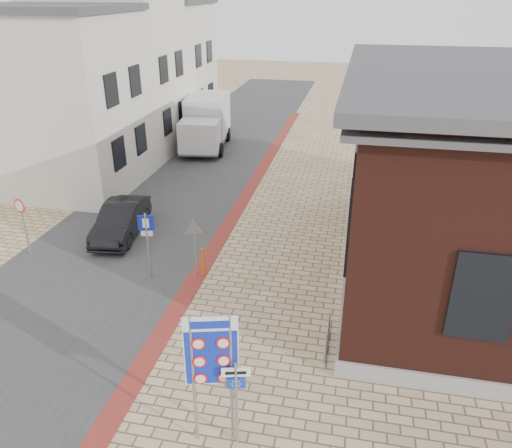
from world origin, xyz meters
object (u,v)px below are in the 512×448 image
Objects in this scene: border_sign at (211,354)px; sedan at (121,220)px; box_truck at (206,122)px; bollard at (203,262)px; parking_sign at (147,235)px; essen_sign at (236,392)px.

sedan is at bearing 110.71° from border_sign.
bollard is (4.34, -14.60, -1.04)m from box_truck.
bollard is (1.70, 0.50, -1.11)m from parking_sign.
sedan is at bearing 150.51° from bollard.
box_truck is 15.33m from parking_sign.
border_sign reaches higher than essen_sign.
box_truck is at bearing 92.20° from border_sign.
essen_sign reaches higher than bollard.
essen_sign is 7.14m from bollard.
sedan is 0.66× the size of box_truck.
sedan is 3.83m from parking_sign.
border_sign is (6.40, -8.81, 1.68)m from sedan.
sedan is at bearing -96.50° from box_truck.
sedan is 11.02m from border_sign.
border_sign reaches higher than parking_sign.
border_sign is at bearing 164.53° from essen_sign.
box_truck is 15.26m from bollard.
box_truck is at bearing 86.03° from parking_sign.
sedan is 1.64× the size of parking_sign.
border_sign is at bearing -80.14° from box_truck.
sedan is at bearing 116.52° from parking_sign.
box_truck is 2.51× the size of parking_sign.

